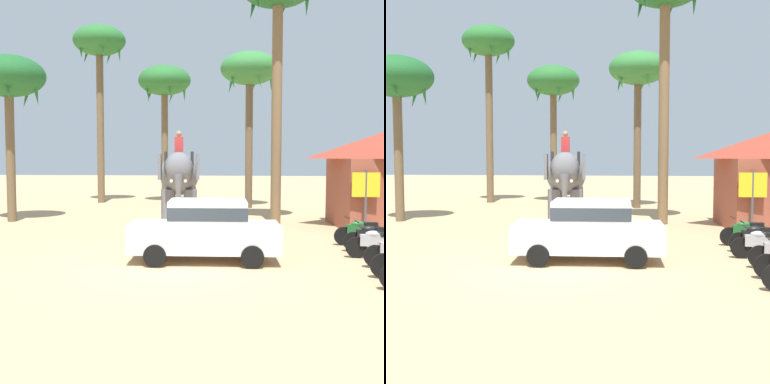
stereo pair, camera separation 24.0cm
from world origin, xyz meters
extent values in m
plane|color=tan|center=(0.00, 0.00, 0.00)|extent=(120.00, 120.00, 0.00)
cube|color=white|center=(0.98, 0.88, 0.68)|extent=(4.16, 1.84, 0.76)
cube|color=white|center=(1.08, 0.89, 1.38)|extent=(2.15, 1.63, 0.64)
cube|color=#2D3842|center=(1.08, 0.89, 1.38)|extent=(2.17, 1.65, 0.35)
cylinder|color=black|center=(-0.26, -0.01, 0.30)|extent=(0.61, 0.20, 0.60)
cylinder|color=black|center=(-0.32, 1.69, 0.30)|extent=(0.61, 0.20, 0.60)
cylinder|color=black|center=(2.28, 0.08, 0.30)|extent=(0.61, 0.20, 0.60)
cylinder|color=black|center=(2.22, 1.78, 0.30)|extent=(0.61, 0.20, 0.60)
ellipsoid|color=slate|center=(-0.49, 7.61, 2.15)|extent=(1.90, 3.24, 1.70)
cylinder|color=slate|center=(0.04, 6.73, 0.80)|extent=(0.52, 0.52, 1.60)
cylinder|color=slate|center=(-0.83, 6.64, 0.80)|extent=(0.52, 0.52, 1.60)
cylinder|color=slate|center=(-0.14, 8.58, 0.80)|extent=(0.52, 0.52, 1.60)
cylinder|color=slate|center=(-1.02, 8.49, 0.80)|extent=(0.52, 0.52, 1.60)
ellipsoid|color=slate|center=(-0.33, 5.99, 2.45)|extent=(1.19, 1.10, 1.20)
cube|color=slate|center=(0.38, 6.16, 2.50)|extent=(0.20, 0.81, 0.96)
cube|color=slate|center=(-1.05, 6.02, 2.50)|extent=(0.20, 0.81, 0.96)
cone|color=slate|center=(-0.28, 5.54, 1.45)|extent=(0.39, 0.39, 1.60)
cone|color=beige|center=(-0.03, 5.62, 1.95)|extent=(0.18, 0.57, 0.21)
cone|color=beige|center=(-0.55, 5.56, 1.95)|extent=(0.18, 0.57, 0.21)
cube|color=red|center=(-0.40, 6.76, 3.35)|extent=(0.36, 0.27, 0.60)
sphere|color=#A87A56|center=(-0.40, 6.76, 3.77)|extent=(0.22, 0.22, 0.22)
cylinder|color=#333338|center=(0.11, 6.81, 2.80)|extent=(0.12, 0.12, 0.55)
cylinder|color=#333338|center=(-0.92, 6.71, 2.80)|extent=(0.12, 0.12, 0.55)
cylinder|color=black|center=(5.35, -0.70, 0.30)|extent=(0.60, 0.12, 0.60)
cylinder|color=black|center=(5.48, 0.43, 0.30)|extent=(0.61, 0.14, 0.60)
cylinder|color=black|center=(5.57, 0.43, 0.92)|extent=(0.07, 0.55, 0.04)
cylinder|color=black|center=(5.28, 1.70, 0.30)|extent=(0.61, 0.17, 0.60)
cube|color=#ADADB2|center=(5.88, 1.63, 0.52)|extent=(1.04, 0.32, 0.32)
ellipsoid|color=#ADADB2|center=(5.73, 1.64, 0.70)|extent=(0.47, 0.29, 0.20)
cylinder|color=black|center=(5.37, 1.69, 0.92)|extent=(0.10, 0.55, 0.04)
cylinder|color=black|center=(5.41, 2.66, 0.30)|extent=(0.60, 0.11, 0.60)
cube|color=black|center=(6.01, 2.65, 0.52)|extent=(1.02, 0.22, 0.32)
ellipsoid|color=black|center=(5.86, 2.65, 0.70)|extent=(0.45, 0.25, 0.20)
cube|color=black|center=(6.26, 2.64, 0.70)|extent=(0.44, 0.23, 0.12)
cylinder|color=black|center=(5.50, 2.66, 0.92)|extent=(0.05, 0.55, 0.04)
cylinder|color=black|center=(5.34, 3.73, 0.30)|extent=(0.60, 0.11, 0.60)
cylinder|color=black|center=(6.54, 3.76, 0.30)|extent=(0.60, 0.11, 0.60)
cube|color=#23662D|center=(5.94, 3.74, 0.52)|extent=(1.02, 0.22, 0.32)
ellipsoid|color=#23662D|center=(5.79, 3.74, 0.70)|extent=(0.44, 0.25, 0.20)
cube|color=black|center=(6.19, 3.75, 0.70)|extent=(0.44, 0.23, 0.12)
cylinder|color=black|center=(5.43, 3.73, 0.92)|extent=(0.05, 0.55, 0.04)
cylinder|color=brown|center=(2.51, 15.28, 3.75)|extent=(0.41, 0.41, 7.50)
ellipsoid|color=#337A38|center=(2.51, 15.28, 7.70)|extent=(3.20, 3.20, 1.80)
cone|color=#337A38|center=(3.71, 15.28, 7.20)|extent=(0.40, 0.92, 1.64)
cone|color=#337A38|center=(2.88, 16.42, 7.20)|extent=(0.91, 0.57, 1.67)
cone|color=#337A38|center=(1.54, 15.99, 7.20)|extent=(0.73, 0.83, 1.69)
cone|color=#337A38|center=(1.54, 14.58, 7.20)|extent=(0.73, 0.83, 1.69)
cone|color=#337A38|center=(2.88, 14.14, 7.20)|extent=(0.91, 0.57, 1.67)
cylinder|color=brown|center=(-8.07, 8.51, 3.09)|extent=(0.39, 0.39, 6.18)
ellipsoid|color=#1E5B28|center=(-8.07, 8.51, 6.38)|extent=(3.20, 3.20, 1.80)
cone|color=#1E5B28|center=(-6.87, 8.51, 5.88)|extent=(0.40, 0.92, 1.64)
cone|color=#1E5B28|center=(-7.70, 9.65, 5.88)|extent=(0.91, 0.57, 1.67)
cone|color=#1E5B28|center=(-7.70, 7.37, 5.88)|extent=(0.91, 0.57, 1.67)
cylinder|color=brown|center=(-6.54, 17.66, 4.86)|extent=(0.44, 0.44, 9.71)
ellipsoid|color=#286B2D|center=(-6.54, 17.66, 9.91)|extent=(3.20, 3.20, 1.80)
cone|color=#286B2D|center=(-5.34, 17.66, 9.41)|extent=(0.40, 0.92, 1.64)
cone|color=#286B2D|center=(-6.17, 18.80, 9.41)|extent=(0.91, 0.57, 1.67)
cone|color=#286B2D|center=(-7.51, 18.37, 9.41)|extent=(0.73, 0.83, 1.69)
cone|color=#286B2D|center=(-7.51, 16.96, 9.41)|extent=(0.73, 0.83, 1.69)
cone|color=#286B2D|center=(-6.17, 16.52, 9.41)|extent=(0.91, 0.57, 1.67)
cylinder|color=brown|center=(-2.58, 17.90, 3.65)|extent=(0.41, 0.41, 7.30)
ellipsoid|color=#286B2D|center=(-2.58, 17.90, 7.50)|extent=(3.20, 3.20, 1.80)
cone|color=#286B2D|center=(-1.38, 17.90, 7.00)|extent=(0.40, 0.92, 1.64)
cone|color=#286B2D|center=(-2.21, 19.05, 7.00)|extent=(0.91, 0.57, 1.67)
cone|color=#286B2D|center=(-3.55, 18.61, 7.00)|extent=(0.73, 0.83, 1.69)
cone|color=#286B2D|center=(-3.55, 17.20, 7.00)|extent=(0.73, 0.83, 1.69)
cone|color=#286B2D|center=(-2.21, 16.76, 7.00)|extent=(0.91, 0.57, 1.67)
cylinder|color=brown|center=(3.52, 8.78, 4.90)|extent=(0.44, 0.44, 9.80)
cone|color=#1E5B28|center=(3.89, 9.92, 9.50)|extent=(0.91, 0.57, 1.67)
cone|color=#1E5B28|center=(2.55, 9.48, 9.50)|extent=(0.73, 0.83, 1.69)
cylinder|color=#4C4C51|center=(6.59, 6.05, 1.20)|extent=(0.10, 0.10, 2.40)
cube|color=yellow|center=(6.59, 6.05, 1.85)|extent=(1.00, 0.08, 0.90)
camera|label=1|loc=(1.88, -12.85, 2.92)|focal=47.05mm
camera|label=2|loc=(2.12, -12.83, 2.92)|focal=47.05mm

